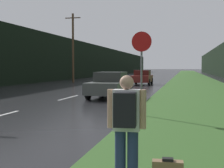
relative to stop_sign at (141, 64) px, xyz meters
The scene contains 9 objects.
grass_verge 31.27m from the stop_sign, 85.21° to the left, with size 6.00×240.00×0.02m, color #386028.
lane_stripe_c 7.69m from the stop_sign, 130.90° to the left, with size 0.12×3.00×0.01m, color silver.
lane_stripe_d 13.68m from the stop_sign, 111.15° to the left, with size 0.12×3.00×0.01m, color silver.
treeline_far_side 43.91m from the stop_sign, 110.53° to the left, with size 2.00×140.00×5.81m, color black.
utility_pole_far 25.58m from the stop_sign, 115.60° to the left, with size 1.80×0.24×7.83m.
stop_sign is the anchor object (origin of this frame).
hitchhiker_with_backpack 6.66m from the stop_sign, 84.07° to the right, with size 0.56×0.41×1.60m.
car_passing_near 6.95m from the stop_sign, 112.65° to the left, with size 1.93×4.44×1.45m.
car_passing_far 20.21m from the stop_sign, 97.52° to the left, with size 1.84×4.13×1.44m.
Camera 1 is at (6.37, -1.96, 1.71)m, focal length 50.00 mm.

